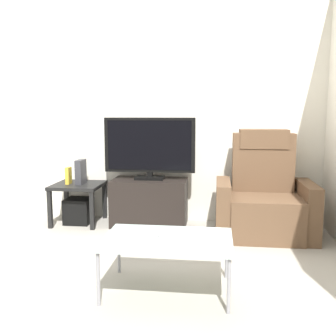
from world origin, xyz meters
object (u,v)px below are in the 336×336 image
book_upright (68,176)px  coffee_table (168,241)px  television (150,147)px  recliner_armchair (264,199)px  side_table (78,190)px  tv_stand (150,202)px  game_console (81,172)px  subwoofer_box (79,211)px  cell_phone (166,239)px

book_upright → coffee_table: 2.05m
book_upright → coffee_table: book_upright is taller
television → coffee_table: 1.75m
coffee_table → recliner_armchair: bearing=59.9°
side_table → television: bearing=3.1°
book_upright → recliner_armchair: bearing=-3.5°
tv_stand → coffee_table: tv_stand is taller
television → game_console: size_ratio=3.68×
recliner_armchair → subwoofer_box: 2.07m
subwoofer_box → book_upright: 0.42m
tv_stand → subwoofer_box: 0.83m
recliner_armchair → game_console: size_ratio=3.93×
side_table → game_console: game_console is taller
subwoofer_box → game_console: bearing=15.9°
subwoofer_box → coffee_table: 2.01m
recliner_armchair → subwoofer_box: (-2.05, 0.15, -0.23)m
tv_stand → television: size_ratio=0.82×
television → game_console: television is taller
television → side_table: bearing=-176.9°
coffee_table → subwoofer_box: bearing=127.8°
subwoofer_box → book_upright: bearing=-168.7°
book_upright → coffee_table: bearing=-49.6°
subwoofer_box → coffee_table: coffee_table is taller
tv_stand → book_upright: (-0.92, -0.05, 0.29)m
television → cell_phone: bearing=-76.5°
television → subwoofer_box: 1.10m
recliner_armchair → side_table: 2.06m
game_console → coffee_table: (1.19, -1.59, -0.23)m
television → book_upright: 0.98m
book_upright → coffee_table: (1.33, -1.56, -0.19)m
tv_stand → cell_phone: size_ratio=5.51×
television → side_table: 0.96m
television → side_table: television is taller
television → recliner_armchair: (1.23, -0.20, -0.51)m
television → coffee_table: bearing=-76.0°
television → cell_phone: (0.40, -1.65, -0.49)m
recliner_armchair → book_upright: recliner_armchair is taller
game_console → cell_phone: 2.02m
side_table → cell_phone: side_table is taller
tv_stand → subwoofer_box: tv_stand is taller
recliner_armchair → subwoofer_box: recliner_armchair is taller
game_console → cell_phone: bearing=-53.8°
tv_stand → game_console: (-0.79, -0.02, 0.33)m
television → recliner_armchair: bearing=-9.1°
recliner_armchair → cell_phone: recliner_armchair is taller
subwoofer_box → cell_phone: cell_phone is taller
television → cell_phone: 1.77m
side_table → book_upright: 0.20m
recliner_armchair → game_console: 2.04m
tv_stand → cell_phone: 1.69m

